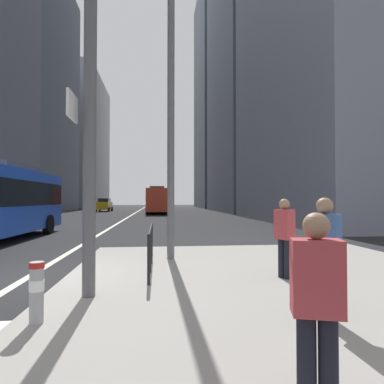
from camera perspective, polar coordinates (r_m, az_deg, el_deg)
The scene contains 16 objects.
ground_plane at distance 27.74m, azimuth -12.15°, elevation -4.98°, with size 160.00×160.00×0.00m, color black.
median_island at distance 7.20m, azimuth 15.29°, elevation -15.13°, with size 9.00×10.00×0.15m, color gray.
lane_centre_line at distance 37.68m, azimuth -10.51°, elevation -4.00°, with size 0.20×80.00×0.01m, color beige.
office_tower_left_mid at distance 55.20m, azimuth -26.83°, elevation 15.59°, with size 10.21×20.15×35.40m, color slate.
office_tower_left_far at distance 80.66m, azimuth -19.68°, elevation 8.05°, with size 11.91×25.12×29.56m, color #9E9EA3.
office_tower_right_mid at distance 55.61m, azimuth 10.44°, elevation 26.23°, with size 10.63×20.32×54.94m, color slate.
office_tower_right_far at distance 74.09m, azimuth 5.43°, elevation 15.81°, with size 10.68×18.46×47.13m, color slate.
city_bus_red_receding at distance 43.19m, azimuth -6.09°, elevation -1.23°, with size 2.74×11.78×3.40m.
car_oncoming_mid at distance 50.37m, azimuth -15.05°, elevation -2.17°, with size 2.13×4.14×1.94m.
car_receding_near at distance 53.97m, azimuth -4.98°, elevation -2.14°, with size 2.05×4.49×1.94m.
street_lamp_post at distance 9.78m, azimuth -3.69°, elevation 19.55°, with size 5.50×0.32×8.00m.
bollard_left at distance 4.99m, azimuth -25.45°, elevation -15.04°, with size 0.20×0.20×0.82m.
pedestrian_railing at distance 8.05m, azimuth -7.23°, elevation -8.13°, with size 0.06×3.28×0.98m.
pedestrian_waiting at distance 2.84m, azimuth 20.93°, elevation -17.61°, with size 0.43×0.34×1.55m.
pedestrian_walking at distance 4.91m, azimuth 22.18°, elevation -9.66°, with size 0.43×0.44×1.68m.
pedestrian_far at distance 7.20m, azimuth 15.82°, elevation -7.08°, with size 0.38×0.45×1.66m.
Camera 1 is at (2.97, -7.52, 1.80)m, focal length 30.60 mm.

